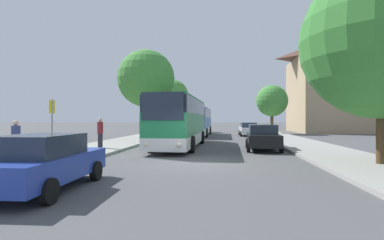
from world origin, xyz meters
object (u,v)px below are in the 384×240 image
Objects in this scene: bus_front at (180,121)px; tree_right_mid at (382,40)px; parked_car_left_curb at (43,162)px; bus_stop_sign at (52,122)px; tree_right_near at (272,101)px; parked_car_right_near at (263,137)px; pedestrian_waiting_far at (16,140)px; bus_middle at (198,121)px; tree_left_near at (146,79)px; pedestrian_waiting_near at (100,133)px; parked_car_right_far at (249,129)px; tree_left_far at (173,96)px.

tree_right_mid reaches higher than bus_front.
bus_stop_sign is (-3.00, 5.41, 1.04)m from parked_car_left_curb.
parked_car_left_curb is 34.49m from tree_right_near.
parked_car_right_near is 2.55× the size of pedestrian_waiting_far.
pedestrian_waiting_far is at bearing -103.98° from bus_middle.
tree_right_mid is at bearing 124.85° from parked_car_right_near.
bus_stop_sign is 0.33× the size of tree_left_near.
tree_right_near reaches higher than pedestrian_waiting_near.
parked_car_right_near is at bearing -12.40° from pedestrian_waiting_near.
parked_car_right_far is at bearing 63.58° from bus_stop_sign.
tree_right_mid reaches higher than pedestrian_waiting_near.
tree_left_far is 15.32m from tree_right_near.
tree_right_near is at bearing 90.06° from tree_right_mid.
bus_front is 0.94× the size of bus_middle.
tree_left_near is 19.65m from tree_right_mid.
parked_car_left_curb is at bearing -97.61° from bus_front.
bus_front is 8.80m from tree_left_near.
pedestrian_waiting_far is (-1.01, -1.08, -0.80)m from bus_stop_sign.
tree_right_near is at bearing 69.11° from parked_car_left_curb.
bus_middle is 10.98m from tree_right_near.
bus_stop_sign is at bearing -93.47° from tree_left_near.
parked_car_right_far is 0.60× the size of tree_left_far.
tree_left_near is (-9.60, 7.93, 4.89)m from parked_car_right_near.
tree_left_near is 1.31× the size of tree_right_near.
parked_car_left_curb is 13.68m from parked_car_right_near.
bus_middle is 1.49× the size of tree_left_far.
tree_left_far is at bearing 57.77° from pedestrian_waiting_far.
tree_left_near reaches higher than parked_car_right_far.
tree_right_mid is at bearing -0.99° from bus_stop_sign.
bus_front is 1.35× the size of tree_left_near.
tree_left_far is at bearing 92.70° from parked_car_left_curb.
parked_car_right_far is 13.74m from tree_left_near.
bus_middle is at bearing 77.04° from bus_stop_sign.
bus_stop_sign is (-10.91, -21.95, 1.04)m from parked_car_right_far.
pedestrian_waiting_near is 15.62m from tree_right_mid.
tree_left_far is (-4.82, 25.32, 3.76)m from bus_front.
tree_left_near reaches higher than pedestrian_waiting_far.
bus_front is 6.32× the size of pedestrian_waiting_far.
parked_car_left_curb is 28.49m from parked_car_right_far.
tree_left_far reaches higher than parked_car_left_curb.
tree_left_far is (-4.85, 10.79, 3.85)m from bus_middle.
tree_right_near reaches higher than bus_front.
bus_middle is 22.39m from bus_stop_sign.
tree_left_near reaches higher than parked_car_right_near.
parked_car_left_curb is 2.37× the size of pedestrian_waiting_near.
bus_middle is 2.63× the size of parked_car_right_near.
pedestrian_waiting_far is 0.21× the size of tree_right_mid.
tree_left_far reaches higher than tree_right_near.
tree_right_mid is at bearing -89.94° from tree_right_near.
tree_right_mid is (13.54, -14.24, -0.52)m from tree_left_near.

